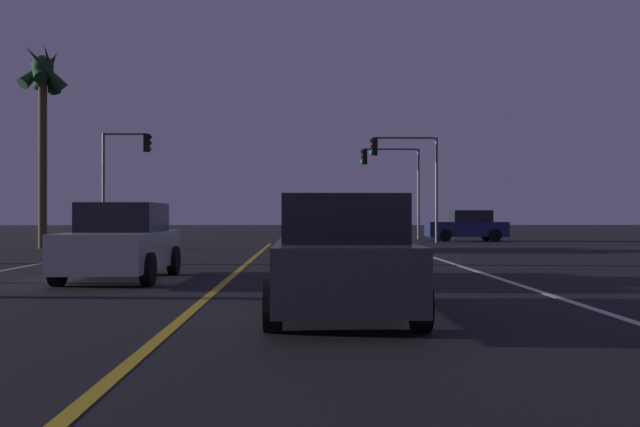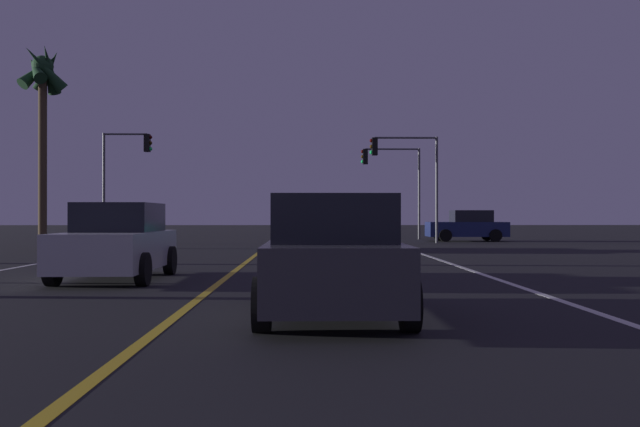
% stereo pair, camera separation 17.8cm
% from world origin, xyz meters
% --- Properties ---
extents(lane_edge_right, '(0.16, 40.96, 0.01)m').
position_xyz_m(lane_edge_right, '(6.07, 14.48, 0.00)').
color(lane_edge_right, silver).
rests_on(lane_edge_right, ground).
extents(lane_center_divider, '(0.16, 40.96, 0.01)m').
position_xyz_m(lane_center_divider, '(0.00, 14.48, 0.00)').
color(lane_center_divider, gold).
rests_on(lane_center_divider, ground).
extents(car_ahead_far, '(2.02, 4.30, 1.70)m').
position_xyz_m(car_ahead_far, '(2.88, 28.31, 0.82)').
color(car_ahead_far, black).
rests_on(car_ahead_far, ground).
extents(car_oncoming, '(2.02, 4.30, 1.70)m').
position_xyz_m(car_oncoming, '(-2.35, 15.79, 0.82)').
color(car_oncoming, black).
rests_on(car_oncoming, ground).
extents(car_lead_same_lane, '(2.02, 4.30, 1.70)m').
position_xyz_m(car_lead_same_lane, '(2.20, 10.19, 0.82)').
color(car_lead_same_lane, black).
rests_on(car_lead_same_lane, ground).
extents(car_crossing_side, '(4.30, 2.02, 1.70)m').
position_xyz_m(car_crossing_side, '(10.67, 37.91, 0.82)').
color(car_crossing_side, black).
rests_on(car_crossing_side, ground).
extents(traffic_light_near_right, '(3.52, 0.36, 5.45)m').
position_xyz_m(traffic_light_near_right, '(6.83, 35.46, 4.07)').
color(traffic_light_near_right, '#4C4C51').
rests_on(traffic_light_near_right, ground).
extents(traffic_light_near_left, '(2.52, 0.36, 5.60)m').
position_xyz_m(traffic_light_near_left, '(-7.36, 35.46, 4.12)').
color(traffic_light_near_left, '#4C4C51').
rests_on(traffic_light_near_left, ground).
extents(traffic_light_far_right, '(3.53, 0.36, 5.40)m').
position_xyz_m(traffic_light_far_right, '(6.82, 40.96, 4.04)').
color(traffic_light_far_right, '#4C4C51').
rests_on(traffic_light_far_right, ground).
extents(palm_tree_left_far, '(2.16, 2.13, 8.76)m').
position_xyz_m(palm_tree_left_far, '(-9.53, 30.19, 6.93)').
color(palm_tree_left_far, '#473826').
rests_on(palm_tree_left_far, ground).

